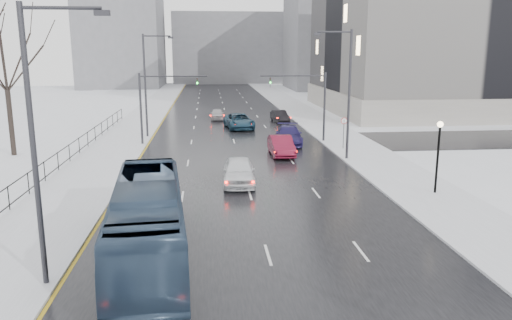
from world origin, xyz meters
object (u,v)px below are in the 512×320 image
object	(u,v)px
mast_signal_right	(313,99)
sedan_right_cross	(239,121)
streetlight_l_far	(147,80)
mast_signal_left	(153,100)
sedan_center_near	(239,171)
sedan_center_far	(217,114)
streetlight_l_near	(39,135)
bus	(148,221)
sedan_right_distant	(280,116)
sedan_right_near	(281,146)
sedan_right_far	(289,135)
lamppost_r_mid	(438,147)
tree_park_e	(14,156)
streetlight_r_mid	(346,88)
no_uturn_sign	(344,124)

from	to	relation	value
mast_signal_right	sedan_right_cross	xyz separation A→B (m)	(-6.33, 8.88, -3.25)
streetlight_l_far	mast_signal_left	xyz separation A→B (m)	(0.84, -4.00, -1.51)
sedan_center_near	sedan_center_far	distance (m)	30.96
streetlight_l_near	sedan_center_far	size ratio (longest dim) A/B	2.51
bus	sedan_right_distant	world-z (taller)	bus
sedan_right_near	sedan_right_far	size ratio (longest dim) A/B	0.86
lamppost_r_mid	sedan_right_distant	distance (m)	32.01
tree_park_e	lamppost_r_mid	world-z (taller)	tree_park_e
tree_park_e	streetlight_r_mid	distance (m)	27.25
sedan_center_near	sedan_right_near	bearing A→B (deg)	67.63
tree_park_e	sedan_center_near	distance (m)	20.60
streetlight_r_mid	sedan_center_near	world-z (taller)	streetlight_r_mid
lamppost_r_mid	sedan_right_cross	distance (m)	28.75
sedan_right_far	sedan_center_far	world-z (taller)	sedan_right_far
tree_park_e	lamppost_r_mid	xyz separation A→B (m)	(29.20, -14.00, 2.94)
tree_park_e	mast_signal_right	distance (m)	26.16
bus	sedan_right_near	bearing A→B (deg)	62.04
streetlight_r_mid	bus	bearing A→B (deg)	-126.26
tree_park_e	no_uturn_sign	size ratio (longest dim) A/B	5.00
sedan_right_cross	bus	bearing A→B (deg)	-106.79
streetlight_l_near	bus	size ratio (longest dim) A/B	0.86
tree_park_e	sedan_right_far	world-z (taller)	tree_park_e
sedan_center_far	mast_signal_right	bearing A→B (deg)	-61.54
mast_signal_left	sedan_center_near	world-z (taller)	mast_signal_left
streetlight_r_mid	streetlight_l_near	size ratio (longest dim) A/B	1.00
mast_signal_right	streetlight_l_far	bearing A→B (deg)	165.52
sedan_right_cross	sedan_right_far	xyz separation A→B (m)	(3.96, -9.70, 0.01)
sedan_right_cross	sedan_right_far	bearing A→B (deg)	-74.91
streetlight_l_far	sedan_right_near	size ratio (longest dim) A/B	2.04
streetlight_r_mid	no_uturn_sign	xyz separation A→B (m)	(1.03, 4.00, -3.32)
sedan_right_far	sedan_center_far	xyz separation A→B (m)	(-6.23, 17.28, -0.15)
streetlight_l_near	sedan_right_far	distance (m)	30.55
sedan_right_cross	sedan_right_far	world-z (taller)	sedan_right_far
streetlight_l_near	sedan_right_near	xyz separation A→B (m)	(11.67, 22.14, -4.77)
mast_signal_left	sedan_right_far	distance (m)	12.73
mast_signal_left	bus	xyz separation A→B (m)	(2.40, -25.85, -2.44)
lamppost_r_mid	streetlight_l_near	bearing A→B (deg)	-152.45
tree_park_e	no_uturn_sign	distance (m)	27.50
streetlight_r_mid	streetlight_l_far	size ratio (longest dim) A/B	1.00
streetlight_l_far	streetlight_r_mid	bearing A→B (deg)	-36.30
sedan_right_near	sedan_right_cross	xyz separation A→B (m)	(-2.50, 14.74, 0.01)
streetlight_l_near	sedan_right_cross	distance (m)	38.30
lamppost_r_mid	sedan_center_far	distance (m)	36.65
sedan_right_far	streetlight_r_mid	bearing A→B (deg)	-59.33
tree_park_e	mast_signal_right	xyz separation A→B (m)	(25.53, 4.00, 4.11)
lamppost_r_mid	sedan_right_distant	size ratio (longest dim) A/B	1.02
sedan_center_far	sedan_right_distant	xyz separation A→B (m)	(7.46, -2.89, 0.01)
sedan_right_cross	sedan_center_far	distance (m)	7.91
streetlight_l_far	lamppost_r_mid	bearing A→B (deg)	-48.94
sedan_right_far	sedan_center_far	size ratio (longest dim) A/B	1.43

